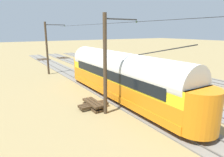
# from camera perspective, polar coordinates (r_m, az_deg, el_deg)

# --- Properties ---
(ground_plane) EXTENTS (220.00, 220.00, 0.00)m
(ground_plane) POSITION_cam_1_polar(r_m,az_deg,el_deg) (21.49, 19.37, -3.57)
(ground_plane) COLOR #937F51
(track_streetcar_siding) EXTENTS (2.80, 80.00, 0.18)m
(track_streetcar_siding) POSITION_cam_1_polar(r_m,az_deg,el_deg) (26.98, 27.72, -0.82)
(track_streetcar_siding) COLOR slate
(track_streetcar_siding) RESTS_ON ground
(track_adjacent_siding) EXTENTS (2.80, 80.00, 0.18)m
(track_adjacent_siding) POSITION_cam_1_polar(r_m,az_deg,el_deg) (23.36, 22.18, -2.31)
(track_adjacent_siding) COLOR slate
(track_adjacent_siding) RESTS_ON ground
(track_third_siding) EXTENTS (2.80, 80.00, 0.18)m
(track_third_siding) POSITION_cam_1_polar(r_m,az_deg,el_deg) (20.06, 14.71, -4.29)
(track_third_siding) COLOR slate
(track_third_siding) RESTS_ON ground
(track_outer_siding) EXTENTS (2.80, 80.00, 0.18)m
(track_outer_siding) POSITION_cam_1_polar(r_m,az_deg,el_deg) (17.25, 4.51, -6.84)
(track_outer_siding) COLOR slate
(track_outer_siding) RESTS_ON ground
(vintage_streetcar) EXTENTS (2.65, 18.01, 5.22)m
(vintage_streetcar) POSITION_cam_1_polar(r_m,az_deg,el_deg) (17.45, 2.56, 1.01)
(vintage_streetcar) COLOR orange
(vintage_streetcar) RESTS_ON ground
(catenary_pole_foreground) EXTENTS (2.99, 0.28, 7.31)m
(catenary_pole_foreground) POSITION_cam_1_polar(r_m,az_deg,el_deg) (29.25, -18.31, 8.60)
(catenary_pole_foreground) COLOR #423323
(catenary_pole_foreground) RESTS_ON ground
(catenary_pole_mid_near) EXTENTS (2.99, 0.28, 7.31)m
(catenary_pole_mid_near) POSITION_cam_1_polar(r_m,az_deg,el_deg) (14.07, -1.75, 4.40)
(catenary_pole_mid_near) COLOR #423323
(catenary_pole_mid_near) RESTS_ON ground
(overhead_wire_run) EXTENTS (2.78, 36.64, 0.18)m
(overhead_wire_run) POSITION_cam_1_polar(r_m,az_deg,el_deg) (15.98, 5.21, 16.07)
(overhead_wire_run) COLOR black
(overhead_wire_run) RESTS_ON ground
(switch_stand) EXTENTS (0.50, 0.30, 1.24)m
(switch_stand) POSITION_cam_1_polar(r_m,az_deg,el_deg) (34.78, 12.91, 4.47)
(switch_stand) COLOR black
(switch_stand) RESTS_ON ground
(spare_tie_stack) EXTENTS (2.40, 2.40, 0.54)m
(spare_tie_stack) POSITION_cam_1_polar(r_m,az_deg,el_deg) (16.07, -5.45, -7.63)
(spare_tie_stack) COLOR #47331E
(spare_tie_stack) RESTS_ON ground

